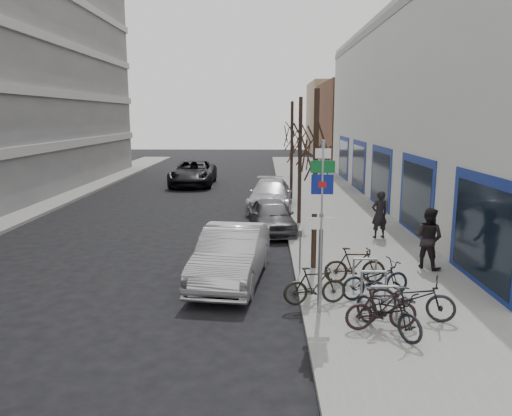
{
  "coord_description": "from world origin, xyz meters",
  "views": [
    {
      "loc": [
        1.09,
        -11.21,
        4.73
      ],
      "look_at": [
        0.84,
        3.49,
        2.0
      ],
      "focal_mm": 35.0,
      "sensor_mm": 36.0,
      "label": 1
    }
  ],
  "objects_px": {
    "bike_rack": "(374,283)",
    "tree_near": "(316,137)",
    "bike_mid_curb": "(375,276)",
    "pedestrian_far": "(428,238)",
    "meter_back": "(285,191)",
    "tree_far": "(292,127)",
    "meter_mid": "(291,212)",
    "pedestrian_near": "(379,214)",
    "bike_far_inner": "(355,265)",
    "parked_car_back": "(270,195)",
    "parked_car_front": "(231,255)",
    "parked_car_mid": "(272,216)",
    "highway_sign_pole": "(321,216)",
    "bike_mid_inner": "(315,285)",
    "lane_car": "(193,173)",
    "bike_far_curb": "(412,294)",
    "tree_mid": "(300,131)",
    "bike_near_right": "(381,308)",
    "meter_front": "(300,247)",
    "bike_near_left": "(388,307)"
  },
  "relations": [
    {
      "from": "tree_near",
      "to": "bike_mid_curb",
      "type": "relative_size",
      "value": 2.94
    },
    {
      "from": "meter_back",
      "to": "pedestrian_near",
      "type": "xyz_separation_m",
      "value": [
        3.3,
        -6.66,
        0.14
      ]
    },
    {
      "from": "highway_sign_pole",
      "to": "tree_mid",
      "type": "distance_m",
      "value": 10.15
    },
    {
      "from": "bike_mid_curb",
      "to": "pedestrian_far",
      "type": "height_order",
      "value": "pedestrian_far"
    },
    {
      "from": "bike_far_curb",
      "to": "bike_mid_inner",
      "type": "bearing_deg",
      "value": 87.74
    },
    {
      "from": "meter_mid",
      "to": "lane_car",
      "type": "relative_size",
      "value": 0.21
    },
    {
      "from": "tree_near",
      "to": "meter_back",
      "type": "height_order",
      "value": "tree_near"
    },
    {
      "from": "bike_mid_inner",
      "to": "pedestrian_near",
      "type": "height_order",
      "value": "pedestrian_near"
    },
    {
      "from": "bike_mid_curb",
      "to": "pedestrian_near",
      "type": "distance_m",
      "value": 6.59
    },
    {
      "from": "meter_front",
      "to": "bike_mid_curb",
      "type": "height_order",
      "value": "meter_front"
    },
    {
      "from": "tree_far",
      "to": "meter_mid",
      "type": "bearing_deg",
      "value": -93.22
    },
    {
      "from": "tree_far",
      "to": "pedestrian_near",
      "type": "xyz_separation_m",
      "value": [
        2.85,
        -9.16,
        -3.05
      ]
    },
    {
      "from": "lane_car",
      "to": "tree_far",
      "type": "bearing_deg",
      "value": -45.5
    },
    {
      "from": "lane_car",
      "to": "pedestrian_near",
      "type": "distance_m",
      "value": 18.07
    },
    {
      "from": "highway_sign_pole",
      "to": "bike_near_right",
      "type": "xyz_separation_m",
      "value": [
        1.23,
        -0.99,
        -1.82
      ]
    },
    {
      "from": "highway_sign_pole",
      "to": "pedestrian_near",
      "type": "relative_size",
      "value": 2.32
    },
    {
      "from": "bike_near_right",
      "to": "pedestrian_near",
      "type": "bearing_deg",
      "value": -17.52
    },
    {
      "from": "parked_car_mid",
      "to": "meter_back",
      "type": "bearing_deg",
      "value": 73.98
    },
    {
      "from": "tree_far",
      "to": "pedestrian_near",
      "type": "bearing_deg",
      "value": -72.74
    },
    {
      "from": "pedestrian_near",
      "to": "bike_mid_inner",
      "type": "bearing_deg",
      "value": 47.65
    },
    {
      "from": "bike_near_right",
      "to": "bike_far_inner",
      "type": "relative_size",
      "value": 0.94
    },
    {
      "from": "tree_mid",
      "to": "parked_car_front",
      "type": "relative_size",
      "value": 1.15
    },
    {
      "from": "parked_car_back",
      "to": "pedestrian_near",
      "type": "distance_m",
      "value": 7.71
    },
    {
      "from": "tree_far",
      "to": "bike_mid_curb",
      "type": "height_order",
      "value": "tree_far"
    },
    {
      "from": "bike_mid_curb",
      "to": "bike_far_curb",
      "type": "relative_size",
      "value": 0.97
    },
    {
      "from": "meter_front",
      "to": "parked_car_back",
      "type": "height_order",
      "value": "parked_car_back"
    },
    {
      "from": "bike_far_curb",
      "to": "bike_far_inner",
      "type": "distance_m",
      "value": 2.57
    },
    {
      "from": "bike_rack",
      "to": "bike_mid_inner",
      "type": "bearing_deg",
      "value": -175.47
    },
    {
      "from": "bike_rack",
      "to": "bike_far_curb",
      "type": "distance_m",
      "value": 1.16
    },
    {
      "from": "meter_back",
      "to": "tree_far",
      "type": "bearing_deg",
      "value": 79.8
    },
    {
      "from": "bike_mid_inner",
      "to": "parked_car_back",
      "type": "relative_size",
      "value": 0.31
    },
    {
      "from": "tree_far",
      "to": "lane_car",
      "type": "distance_m",
      "value": 9.6
    },
    {
      "from": "tree_near",
      "to": "tree_far",
      "type": "height_order",
      "value": "same"
    },
    {
      "from": "bike_near_right",
      "to": "bike_far_curb",
      "type": "height_order",
      "value": "bike_far_curb"
    },
    {
      "from": "bike_far_inner",
      "to": "parked_car_back",
      "type": "relative_size",
      "value": 0.33
    },
    {
      "from": "meter_back",
      "to": "bike_near_left",
      "type": "relative_size",
      "value": 0.68
    },
    {
      "from": "highway_sign_pole",
      "to": "bike_mid_inner",
      "type": "distance_m",
      "value": 1.89
    },
    {
      "from": "bike_mid_inner",
      "to": "lane_car",
      "type": "bearing_deg",
      "value": 5.48
    },
    {
      "from": "tree_near",
      "to": "bike_near_right",
      "type": "height_order",
      "value": "tree_near"
    },
    {
      "from": "bike_far_inner",
      "to": "meter_back",
      "type": "bearing_deg",
      "value": 5.93
    },
    {
      "from": "bike_mid_inner",
      "to": "lane_car",
      "type": "relative_size",
      "value": 0.26
    },
    {
      "from": "bike_rack",
      "to": "tree_near",
      "type": "distance_m",
      "value": 4.66
    },
    {
      "from": "lane_car",
      "to": "parked_car_front",
      "type": "bearing_deg",
      "value": -79.67
    },
    {
      "from": "tree_near",
      "to": "bike_mid_inner",
      "type": "distance_m",
      "value": 4.6
    },
    {
      "from": "tree_far",
      "to": "bike_near_left",
      "type": "height_order",
      "value": "tree_far"
    },
    {
      "from": "meter_mid",
      "to": "meter_back",
      "type": "height_order",
      "value": "same"
    },
    {
      "from": "highway_sign_pole",
      "to": "bike_rack",
      "type": "xyz_separation_m",
      "value": [
        1.4,
        0.61,
        -1.8
      ]
    },
    {
      "from": "tree_mid",
      "to": "meter_front",
      "type": "height_order",
      "value": "tree_mid"
    },
    {
      "from": "bike_rack",
      "to": "tree_mid",
      "type": "distance_m",
      "value": 10.08
    },
    {
      "from": "parked_car_front",
      "to": "parked_car_back",
      "type": "height_order",
      "value": "parked_car_front"
    }
  ]
}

